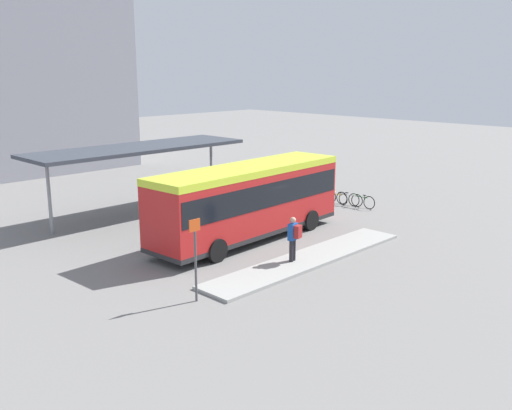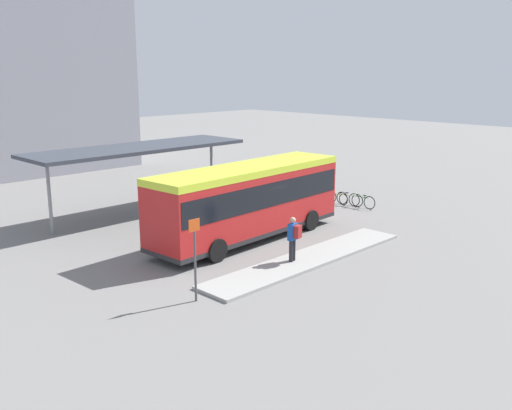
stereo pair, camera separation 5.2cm
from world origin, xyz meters
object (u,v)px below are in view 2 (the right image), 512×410
Objects in this scene: bicycle_green at (362,201)px; bicycle_yellow at (338,198)px; city_bus at (248,197)px; potted_planter_near_shelter at (222,202)px; pedestrian_waiting at (294,236)px; bicycle_white at (350,199)px; platform_sign at (195,256)px.

bicycle_green is 1.13× the size of bicycle_yellow.
city_bus reaches higher than potted_planter_near_shelter.
pedestrian_waiting reaches higher than potted_planter_near_shelter.
pedestrian_waiting is 10.61m from bicycle_white.
bicycle_green is (9.74, 3.46, -0.77)m from pedestrian_waiting.
pedestrian_waiting is 1.16× the size of bicycle_yellow.
city_bus is 5.71× the size of pedestrian_waiting.
city_bus is 8.75m from bicycle_white.
bicycle_white is (9.70, 4.24, -0.77)m from pedestrian_waiting.
bicycle_green is at bearing -3.98° from city_bus.
platform_sign reaches higher than bicycle_yellow.
city_bus reaches higher than platform_sign.
potted_planter_near_shelter is at bearing -35.75° from pedestrian_waiting.
bicycle_green reaches higher than bicycle_white.
bicycle_green is 0.62× the size of platform_sign.
platform_sign is (-5.03, -0.13, 0.42)m from pedestrian_waiting.
bicycle_white is 0.78m from bicycle_yellow.
potted_planter_near_shelter reaches higher than bicycle_green.
bicycle_green is at bearing -1.08° from bicycle_white.
platform_sign reaches higher than potted_planter_near_shelter.
bicycle_white is 7.29m from potted_planter_near_shelter.
pedestrian_waiting is 0.64× the size of platform_sign.
potted_planter_near_shelter is (-6.18, 2.99, 0.27)m from bicycle_yellow.
bicycle_green is 7.76m from potted_planter_near_shelter.
bicycle_white is at bearing 1.20° from city_bus.
potted_planter_near_shelter is (2.35, 4.37, -1.34)m from city_bus.
pedestrian_waiting is 1.05× the size of bicycle_white.
pedestrian_waiting is at bearing -113.37° from potted_planter_near_shelter.
city_bus is at bearing -90.36° from bicycle_white.
bicycle_yellow is at bearing 6.40° from city_bus.
pedestrian_waiting is at bearing -109.80° from city_bus.
potted_planter_near_shelter is 11.80m from platform_sign.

